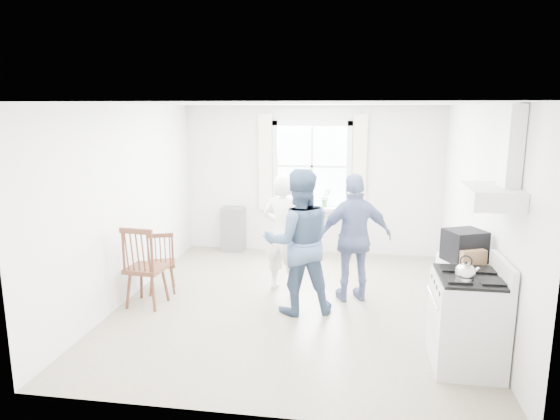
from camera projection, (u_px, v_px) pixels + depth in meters
The scene contains 15 objects.
room_shell at pixel (294, 208), 6.37m from camera, with size 4.62×5.12×2.64m.
window_assembly at pixel (312, 171), 8.71m from camera, with size 1.88×0.24×1.70m.
range_hood at pixel (497, 179), 4.63m from camera, with size 0.45×0.76×0.94m.
shelf_unit at pixel (233, 229), 9.02m from camera, with size 0.40×0.30×0.80m, color slate.
gas_stove at pixel (468, 320), 4.94m from camera, with size 0.68×0.76×1.12m.
kettle at pixel (465, 273), 4.66m from camera, with size 0.18×0.18×0.26m.
low_cabinet at pixel (461, 298), 5.62m from camera, with size 0.50×0.55×0.90m, color silver.
stereo_stack at pixel (464, 246), 5.45m from camera, with size 0.50×0.48×0.35m.
cardboard_box at pixel (470, 257), 5.31m from camera, with size 0.28×0.20×0.18m, color #A97E52.
windsor_chair_a at pixel (161, 256), 6.87m from camera, with size 0.48×0.48×0.89m.
windsor_chair_b at pixel (141, 259), 6.35m from camera, with size 0.50×0.49×1.09m.
person_left at pixel (283, 233), 6.95m from camera, with size 0.61×0.61×1.67m, color white.
person_mid at pixel (299, 242), 6.20m from camera, with size 0.89×0.89×1.83m, color #41587A.
person_right at pixel (355, 238), 6.60m from camera, with size 1.01×1.01×1.72m, color navy.
potted_plant at pixel (326, 198), 8.67m from camera, with size 0.19×0.19×0.34m, color #317037.
Camera 1 is at (0.77, -6.20, 2.55)m, focal length 32.00 mm.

